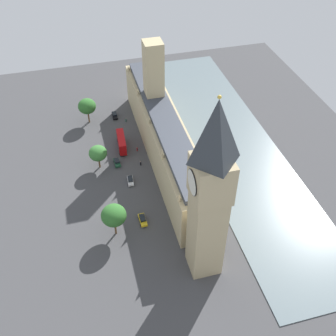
# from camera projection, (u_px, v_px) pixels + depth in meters

# --- Properties ---
(ground_plane) EXTENTS (148.52, 148.52, 0.00)m
(ground_plane) POSITION_uv_depth(u_px,v_px,m) (159.00, 157.00, 140.66)
(ground_plane) COLOR #424244
(river_thames) EXTENTS (29.29, 133.67, 0.25)m
(river_thames) POSITION_uv_depth(u_px,v_px,m) (233.00, 144.00, 145.77)
(river_thames) COLOR slate
(river_thames) RESTS_ON ground
(parliament_building) EXTENTS (11.27, 78.52, 35.76)m
(parliament_building) POSITION_uv_depth(u_px,v_px,m) (163.00, 133.00, 135.82)
(parliament_building) COLOR tan
(parliament_building) RESTS_ON ground
(clock_tower) EXTENTS (8.66, 8.66, 52.37)m
(clock_tower) POSITION_uv_depth(u_px,v_px,m) (210.00, 193.00, 89.84)
(clock_tower) COLOR tan
(clock_tower) RESTS_ON ground
(car_black_opposite_hall) EXTENTS (2.04, 4.68, 1.74)m
(car_black_opposite_hall) POSITION_uv_depth(u_px,v_px,m) (115.00, 115.00, 158.13)
(car_black_opposite_hall) COLOR black
(car_black_opposite_hall) RESTS_ON ground
(double_decker_bus_far_end) EXTENTS (3.18, 10.64, 4.75)m
(double_decker_bus_far_end) POSITION_uv_depth(u_px,v_px,m) (121.00, 142.00, 142.84)
(double_decker_bus_far_end) COLOR #B20C0F
(double_decker_bus_far_end) RESTS_ON ground
(car_dark_green_corner) EXTENTS (2.02, 4.30, 1.74)m
(car_dark_green_corner) POSITION_uv_depth(u_px,v_px,m) (117.00, 162.00, 137.42)
(car_dark_green_corner) COLOR #19472D
(car_dark_green_corner) RESTS_ON ground
(car_white_under_trees) EXTENTS (2.14, 4.59, 1.74)m
(car_white_under_trees) POSITION_uv_depth(u_px,v_px,m) (130.00, 180.00, 130.81)
(car_white_under_trees) COLOR silver
(car_white_under_trees) RESTS_ON ground
(car_yellow_cab_leading) EXTENTS (2.05, 4.78, 1.74)m
(car_yellow_cab_leading) POSITION_uv_depth(u_px,v_px,m) (143.00, 220.00, 118.47)
(car_yellow_cab_leading) COLOR gold
(car_yellow_cab_leading) RESTS_ON ground
(pedestrian_trailing) EXTENTS (0.63, 0.70, 1.67)m
(pedestrian_trailing) POSITION_uv_depth(u_px,v_px,m) (137.00, 149.00, 142.80)
(pedestrian_trailing) COLOR maroon
(pedestrian_trailing) RESTS_ON ground
(pedestrian_kerbside) EXTENTS (0.58, 0.66, 1.68)m
(pedestrian_kerbside) POSITION_uv_depth(u_px,v_px,m) (141.00, 163.00, 137.17)
(pedestrian_kerbside) COLOR black
(pedestrian_kerbside) RESTS_ON ground
(pedestrian_near_tower) EXTENTS (0.61, 0.65, 1.54)m
(pedestrian_near_tower) POSITION_uv_depth(u_px,v_px,m) (126.00, 120.00, 155.98)
(pedestrian_near_tower) COLOR #336B60
(pedestrian_near_tower) RESTS_ON ground
(plane_tree_by_river_gate) EXTENTS (6.69, 6.69, 10.08)m
(plane_tree_by_river_gate) POSITION_uv_depth(u_px,v_px,m) (87.00, 106.00, 151.40)
(plane_tree_by_river_gate) COLOR brown
(plane_tree_by_river_gate) RESTS_ON ground
(plane_tree_midblock) EXTENTS (7.01, 7.01, 10.67)m
(plane_tree_midblock) POSITION_uv_depth(u_px,v_px,m) (114.00, 215.00, 110.70)
(plane_tree_midblock) COLOR brown
(plane_tree_midblock) RESTS_ON ground
(plane_tree_slot_10) EXTENTS (5.99, 5.99, 8.62)m
(plane_tree_slot_10) POSITION_uv_depth(u_px,v_px,m) (98.00, 153.00, 132.88)
(plane_tree_slot_10) COLOR brown
(plane_tree_slot_10) RESTS_ON ground
(street_lamp_slot_11) EXTENTS (0.56, 0.56, 7.05)m
(street_lamp_slot_11) POSITION_uv_depth(u_px,v_px,m) (87.00, 111.00, 153.32)
(street_lamp_slot_11) COLOR black
(street_lamp_slot_11) RESTS_ON ground
(street_lamp_slot_12) EXTENTS (0.56, 0.56, 5.77)m
(street_lamp_slot_12) POSITION_uv_depth(u_px,v_px,m) (89.00, 113.00, 153.61)
(street_lamp_slot_12) COLOR black
(street_lamp_slot_12) RESTS_ON ground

